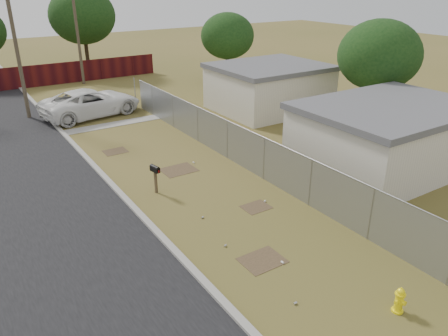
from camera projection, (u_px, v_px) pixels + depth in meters
ground at (205, 196)px, 18.52m from camera, size 120.00×120.00×0.00m
street at (2, 166)px, 21.32m from camera, size 15.10×60.00×0.12m
chainlink_fence at (251, 156)px, 20.54m from camera, size 0.10×27.06×2.02m
utility_poles at (9, 36)px, 30.68m from camera, size 12.60×8.24×9.00m
houses at (322, 108)px, 25.14m from camera, size 9.30×17.24×3.10m
horizon_trees at (64, 29)px, 35.17m from camera, size 33.32×31.94×7.78m
fire_hydrant at (399, 300)px, 11.96m from camera, size 0.37×0.37×0.81m
mailbox at (155, 171)px, 18.37m from camera, size 0.28×0.56×1.27m
pickup_truck at (91, 103)px, 28.79m from camera, size 6.92×4.07×1.81m
scattered_litter at (239, 224)px, 16.32m from camera, size 3.27×10.59×0.07m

